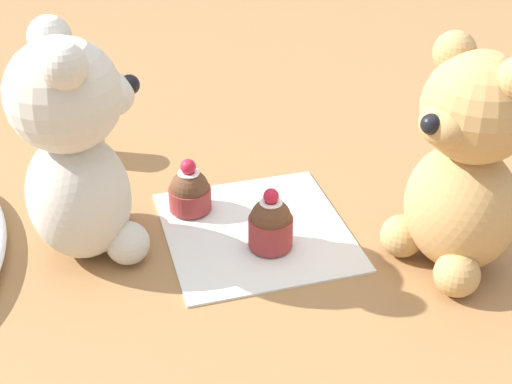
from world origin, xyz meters
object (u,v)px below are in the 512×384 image
teddy_bear_cream (76,150)px  cupcake_near_tan_bear (271,224)px  teddy_bear_tan (465,167)px  cupcake_near_cream_bear (190,192)px  juice_glass (86,136)px

teddy_bear_cream → cupcake_near_tan_bear: size_ratio=3.53×
teddy_bear_tan → cupcake_near_cream_bear: (0.18, 0.26, -0.09)m
teddy_bear_tan → juice_glass: 0.52m
cupcake_near_tan_bear → teddy_bear_cream: bearing=73.6°
teddy_bear_tan → juice_glass: size_ratio=3.74×
cupcake_near_cream_bear → cupcake_near_tan_bear: bearing=-144.0°
teddy_bear_cream → cupcake_near_cream_bear: (0.04, -0.13, -0.10)m
cupcake_near_cream_bear → teddy_bear_cream: bearing=108.2°
cupcake_near_cream_bear → juice_glass: 0.21m
teddy_bear_cream → cupcake_near_tan_bear: bearing=-113.0°
juice_glass → cupcake_near_cream_bear: bearing=-147.5°
teddy_bear_tan → cupcake_near_cream_bear: teddy_bear_tan is taller
cupcake_near_tan_bear → juice_glass: (0.27, 0.18, -0.00)m
cupcake_near_cream_bear → cupcake_near_tan_bear: cupcake_near_tan_bear is taller
cupcake_near_cream_bear → cupcake_near_tan_bear: 0.12m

